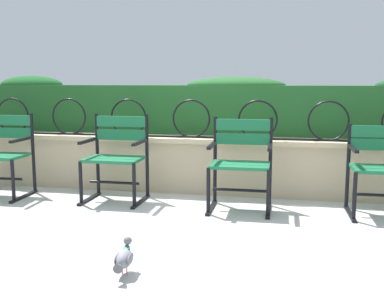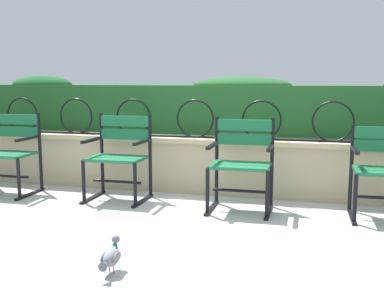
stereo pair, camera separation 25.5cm
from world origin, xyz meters
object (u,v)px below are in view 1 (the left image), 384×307
Objects in this scene: park_chair_leftmost at (0,152)px; pigeon_far_side at (124,258)px; park_chair_rightmost at (383,166)px; park_chair_centre_right at (241,161)px; park_chair_centre_left at (116,155)px.

park_chair_leftmost reaches higher than pigeon_far_side.
pigeon_far_side is at bearing -135.54° from park_chair_rightmost.
park_chair_rightmost reaches higher than pigeon_far_side.
park_chair_leftmost is at bearing -179.27° from park_chair_rightmost.
park_chair_leftmost is 2.59m from park_chair_centre_right.
park_chair_rightmost is at bearing -0.22° from park_chair_centre_left.
park_chair_centre_right is at bearing -3.30° from park_chair_centre_left.
park_chair_centre_left is 1.29m from park_chair_centre_right.
pigeon_far_side is at bearing -107.59° from park_chair_centre_right.
park_chair_centre_right is 1.29m from park_chair_rightmost.
park_chair_leftmost is 3.03× the size of pigeon_far_side.
park_chair_centre_right is (2.59, -0.02, -0.00)m from park_chair_leftmost.
park_chair_centre_right is 1.87m from pigeon_far_side.
park_chair_centre_left is 2.00m from pigeon_far_side.
park_chair_centre_right is (1.29, -0.07, -0.00)m from park_chair_centre_left.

